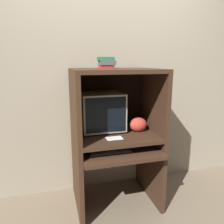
# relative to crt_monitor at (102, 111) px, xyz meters

# --- Properties ---
(ground_plane) EXTENTS (12.00, 12.00, 0.00)m
(ground_plane) POSITION_rel_crt_monitor_xyz_m (0.11, -0.45, -0.97)
(ground_plane) COLOR #756651
(wall_back) EXTENTS (6.00, 0.06, 2.60)m
(wall_back) POSITION_rel_crt_monitor_xyz_m (0.11, 0.29, 0.33)
(wall_back) COLOR gray
(wall_back) RESTS_ON ground_plane
(desk_base) EXTENTS (0.82, 0.75, 0.64)m
(desk_base) POSITION_rel_crt_monitor_xyz_m (0.11, -0.16, -0.56)
(desk_base) COLOR #382316
(desk_base) RESTS_ON ground_plane
(desk_monitor_shelf) EXTENTS (0.82, 0.67, 0.12)m
(desk_monitor_shelf) POSITION_rel_crt_monitor_xyz_m (0.11, -0.11, -0.23)
(desk_monitor_shelf) COLOR #382316
(desk_monitor_shelf) RESTS_ON desk_base
(hutch_upper) EXTENTS (0.82, 0.67, 0.63)m
(hutch_upper) POSITION_rel_crt_monitor_xyz_m (0.11, -0.08, 0.21)
(hutch_upper) COLOR #382316
(hutch_upper) RESTS_ON desk_monitor_shelf
(crt_monitor) EXTENTS (0.42, 0.38, 0.39)m
(crt_monitor) POSITION_rel_crt_monitor_xyz_m (0.00, 0.00, 0.00)
(crt_monitor) COLOR beige
(crt_monitor) RESTS_ON desk_monitor_shelf
(keyboard) EXTENTS (0.38, 0.14, 0.03)m
(keyboard) POSITION_rel_crt_monitor_xyz_m (0.00, -0.29, -0.31)
(keyboard) COLOR #2D2D30
(keyboard) RESTS_ON desk_base
(mouse) EXTENTS (0.06, 0.04, 0.03)m
(mouse) POSITION_rel_crt_monitor_xyz_m (0.25, -0.30, -0.31)
(mouse) COLOR black
(mouse) RESTS_ON desk_base
(snack_bag) EXTENTS (0.18, 0.13, 0.14)m
(snack_bag) POSITION_rel_crt_monitor_xyz_m (0.35, -0.13, -0.13)
(snack_bag) COLOR #BC382D
(snack_bag) RESTS_ON desk_monitor_shelf
(book_stack) EXTENTS (0.15, 0.11, 0.11)m
(book_stack) POSITION_rel_crt_monitor_xyz_m (0.01, -0.16, 0.48)
(book_stack) COLOR maroon
(book_stack) RESTS_ON hutch_upper
(paper_card) EXTENTS (0.15, 0.10, 0.00)m
(paper_card) POSITION_rel_crt_monitor_xyz_m (0.05, -0.27, -0.20)
(paper_card) COLOR white
(paper_card) RESTS_ON desk_monitor_shelf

